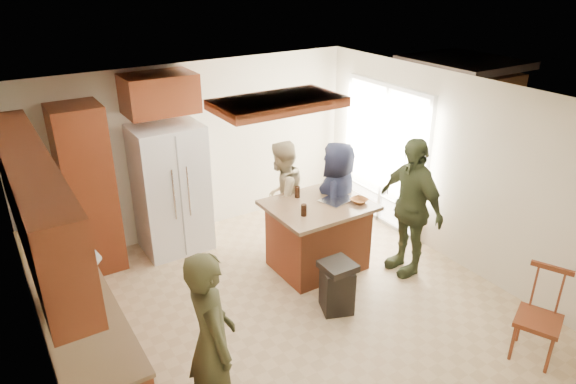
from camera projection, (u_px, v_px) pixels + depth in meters
room_shell at (448, 139)px, 9.03m from camera, size 8.00×5.20×5.00m
person_front_left at (212, 341)px, 4.27m from camera, size 0.54×0.68×1.71m
person_behind_left at (282, 197)px, 6.98m from camera, size 0.90×0.74×1.59m
person_behind_right at (337, 199)px, 6.92m from camera, size 0.93×0.89×1.60m
person_side_right at (410, 207)px, 6.46m from camera, size 0.60×1.10×1.83m
person_counter at (79, 315)px, 4.74m from camera, size 0.71×1.07×1.52m
left_cabinetry at (64, 286)px, 4.82m from camera, size 0.64×3.00×2.30m
back_wall_units at (106, 166)px, 6.47m from camera, size 1.80×0.60×2.45m
refrigerator at (171, 189)px, 6.99m from camera, size 0.90×0.76×1.80m
kitchen_island at (318, 235)px, 6.69m from camera, size 1.28×1.03×0.93m
island_items at (337, 198)px, 6.56m from camera, size 0.96×0.71×0.15m
trash_bin at (337, 286)px, 5.91m from camera, size 0.44×0.44×0.63m
spindle_chair at (539, 319)px, 5.16m from camera, size 0.55×0.55×0.99m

